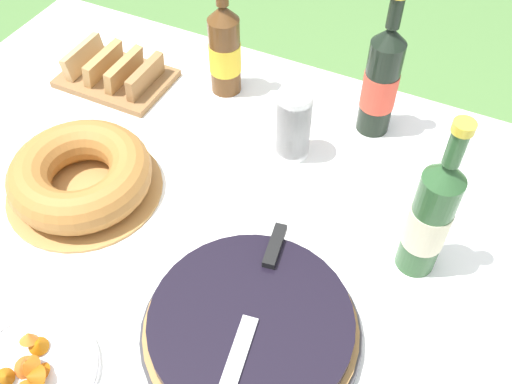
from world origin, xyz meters
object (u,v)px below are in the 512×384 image
at_px(cider_bottle_amber, 225,49).
at_px(bread_board, 115,73).
at_px(serving_knife, 256,301).
at_px(cup_stack, 294,125).
at_px(cider_bottle_green, 430,217).
at_px(snack_plate_near, 30,373).
at_px(bundt_cake, 81,176).
at_px(berry_tart, 251,327).
at_px(juice_bottle_red, 381,81).

bearing_deg(cider_bottle_amber, bread_board, -160.21).
bearing_deg(serving_knife, cup_stack, -174.34).
relative_size(cider_bottle_green, snack_plate_near, 1.60).
distance_m(bundt_cake, bread_board, 0.36).
relative_size(berry_tart, snack_plate_near, 1.70).
xyz_separation_m(cup_stack, cider_bottle_amber, (-0.23, 0.13, 0.03)).
bearing_deg(bread_board, cup_stack, -4.77).
relative_size(cup_stack, snack_plate_near, 0.76).
bearing_deg(cider_bottle_amber, cup_stack, -30.01).
xyz_separation_m(berry_tart, snack_plate_near, (-0.28, -0.22, -0.01)).
relative_size(cider_bottle_green, juice_bottle_red, 1.01).
bearing_deg(cup_stack, serving_knife, -75.10).
relative_size(berry_tart, bundt_cake, 1.17).
relative_size(bundt_cake, cup_stack, 1.93).
bearing_deg(bundt_cake, bread_board, 114.70).
xyz_separation_m(serving_knife, bread_board, (-0.59, 0.44, -0.04)).
distance_m(cider_bottle_green, bread_board, 0.83).
distance_m(cider_bottle_green, snack_plate_near, 0.69).
distance_m(cup_stack, snack_plate_near, 0.67).
height_order(bundt_cake, cider_bottle_green, cider_bottle_green).
height_order(cider_bottle_green, cider_bottle_amber, cider_bottle_green).
relative_size(cup_stack, cider_bottle_green, 0.47).
bearing_deg(serving_knife, cider_bottle_amber, -156.92).
relative_size(cider_bottle_amber, bread_board, 1.17).
bearing_deg(snack_plate_near, bundt_cake, 114.59).
bearing_deg(juice_bottle_red, snack_plate_near, -110.88).
height_order(juice_bottle_red, snack_plate_near, juice_bottle_red).
distance_m(juice_bottle_red, bread_board, 0.63).
distance_m(bundt_cake, cider_bottle_amber, 0.44).
relative_size(serving_knife, cider_bottle_amber, 1.22).
xyz_separation_m(serving_knife, cup_stack, (-0.11, 0.40, 0.02)).
relative_size(juice_bottle_red, bread_board, 1.31).
xyz_separation_m(serving_knife, juice_bottle_red, (0.03, 0.55, 0.07)).
relative_size(cider_bottle_green, bread_board, 1.32).
height_order(cup_stack, bread_board, cup_stack).
bearing_deg(bundt_cake, berry_tart, -17.58).
xyz_separation_m(cup_stack, juice_bottle_red, (0.13, 0.15, 0.05)).
xyz_separation_m(berry_tart, cider_bottle_amber, (-0.34, 0.56, 0.09)).
xyz_separation_m(cider_bottle_amber, juice_bottle_red, (0.36, 0.02, 0.02)).
bearing_deg(cider_bottle_green, cider_bottle_amber, 151.50).
bearing_deg(juice_bottle_red, cider_bottle_green, -59.70).
distance_m(cider_bottle_green, juice_bottle_red, 0.37).
relative_size(berry_tart, bread_board, 1.41).
distance_m(cup_stack, juice_bottle_red, 0.21).
height_order(berry_tart, bundt_cake, bundt_cake).
bearing_deg(cider_bottle_green, juice_bottle_red, 120.30).
xyz_separation_m(berry_tart, cider_bottle_green, (0.21, 0.26, 0.10)).
relative_size(bundt_cake, snack_plate_near, 1.46).
bearing_deg(juice_bottle_red, cider_bottle_amber, -176.69).
height_order(berry_tart, snack_plate_near, snack_plate_near).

